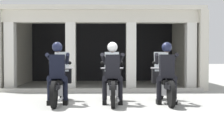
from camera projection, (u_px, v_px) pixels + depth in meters
The scene contains 9 objects.
ground_plane at pixel (111, 91), 10.55m from camera, with size 80.00×80.00×0.00m, color #999993.
station_building at pixel (102, 41), 13.21m from camera, with size 7.64×4.90×3.04m.
kerb_strip at pixel (101, 90), 10.36m from camera, with size 7.14×0.24×0.12m, color #B7B5AD.
motorcycle_left at pixel (59, 84), 7.80m from camera, with size 0.62×2.04×1.35m.
police_officer_left at pixel (58, 68), 7.51m from camera, with size 0.63×0.61×1.58m.
motorcycle_center at pixel (112, 84), 7.85m from camera, with size 0.62×2.04×1.35m.
police_officer_center at pixel (112, 68), 7.56m from camera, with size 0.63×0.61×1.58m.
motorcycle_right at pixel (164, 84), 7.91m from camera, with size 0.62×2.04×1.35m.
police_officer_right at pixel (167, 68), 7.61m from camera, with size 0.63×0.61×1.58m.
Camera 1 is at (-0.16, -7.52, 1.21)m, focal length 47.94 mm.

